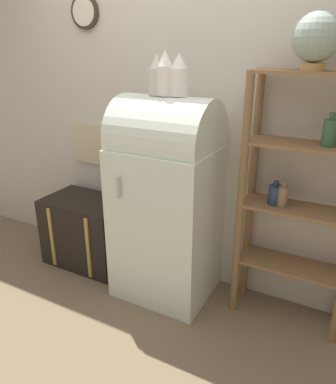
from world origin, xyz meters
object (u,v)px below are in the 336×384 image
suitcase_trunk (88,231)px  globe (317,38)px  refrigerator (166,198)px  vase_left (157,76)px  vase_right (179,76)px  vase_center (166,74)px

suitcase_trunk → globe: 2.21m
refrigerator → suitcase_trunk: refrigerator is taller
suitcase_trunk → vase_left: vase_left is taller
suitcase_trunk → vase_left: size_ratio=2.74×
suitcase_trunk → vase_right: (0.86, -0.02, 1.29)m
refrigerator → globe: globe is taller
vase_center → refrigerator: bearing=113.6°
vase_left → vase_center: vase_center is taller
suitcase_trunk → vase_right: 1.55m
globe → vase_right: (-0.76, -0.08, -0.21)m
refrigerator → vase_center: bearing=-66.4°
globe → suitcase_trunk: bearing=-177.9°
globe → vase_right: globe is taller
refrigerator → suitcase_trunk: 0.90m
vase_right → vase_center: bearing=-164.2°
suitcase_trunk → vase_center: (0.78, -0.04, 1.30)m
vase_right → refrigerator: bearing=-172.6°
globe → vase_left: bearing=-174.5°
vase_center → vase_right: bearing=15.8°
suitcase_trunk → refrigerator: bearing=-2.0°
vase_left → vase_right: size_ratio=0.98×
globe → vase_right: bearing=-174.3°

